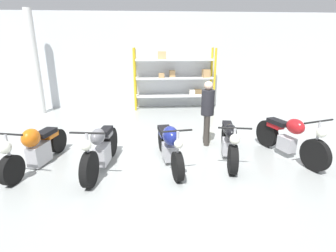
# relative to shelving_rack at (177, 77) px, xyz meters

# --- Properties ---
(ground_plane) EXTENTS (30.00, 30.00, 0.00)m
(ground_plane) POSITION_rel_shelving_rack_xyz_m (-0.68, -4.95, -1.20)
(ground_plane) COLOR #9EA3A0
(back_wall) EXTENTS (30.00, 0.08, 3.60)m
(back_wall) POSITION_rel_shelving_rack_xyz_m (-0.68, 0.36, 0.60)
(back_wall) COLOR silver
(back_wall) RESTS_ON ground_plane
(shelving_rack) EXTENTS (3.12, 0.63, 2.31)m
(shelving_rack) POSITION_rel_shelving_rack_xyz_m (0.00, 0.00, 0.00)
(shelving_rack) COLOR gold
(shelving_rack) RESTS_ON ground_plane
(support_pillar) EXTENTS (0.28, 0.28, 3.60)m
(support_pillar) POSITION_rel_shelving_rack_xyz_m (-5.05, -0.43, 0.60)
(support_pillar) COLOR silver
(support_pillar) RESTS_ON ground_plane
(motorcycle_orange) EXTENTS (0.80, 2.05, 0.98)m
(motorcycle_orange) POSITION_rel_shelving_rack_xyz_m (-3.47, -4.95, -0.78)
(motorcycle_orange) COLOR black
(motorcycle_orange) RESTS_ON ground_plane
(motorcycle_grey) EXTENTS (0.62, 2.02, 1.03)m
(motorcycle_grey) POSITION_rel_shelving_rack_xyz_m (-2.09, -5.18, -0.76)
(motorcycle_grey) COLOR black
(motorcycle_grey) RESTS_ON ground_plane
(motorcycle_blue) EXTENTS (0.60, 2.02, 0.99)m
(motorcycle_blue) POSITION_rel_shelving_rack_xyz_m (-0.68, -5.03, -0.75)
(motorcycle_blue) COLOR black
(motorcycle_blue) RESTS_ON ground_plane
(motorcycle_black) EXTENTS (0.70, 2.01, 0.96)m
(motorcycle_black) POSITION_rel_shelving_rack_xyz_m (0.66, -4.88, -0.78)
(motorcycle_black) COLOR black
(motorcycle_black) RESTS_ON ground_plane
(motorcycle_red) EXTENTS (0.90, 2.03, 1.05)m
(motorcycle_red) POSITION_rel_shelving_rack_xyz_m (2.04, -4.90, -0.72)
(motorcycle_red) COLOR black
(motorcycle_red) RESTS_ON ground_plane
(person_browsing) EXTENTS (0.35, 0.35, 1.62)m
(person_browsing) POSITION_rel_shelving_rack_xyz_m (0.35, -3.98, -0.25)
(person_browsing) COLOR #38332D
(person_browsing) RESTS_ON ground_plane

